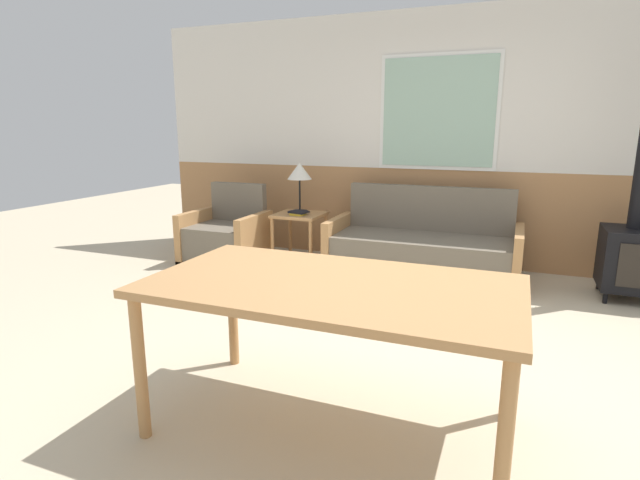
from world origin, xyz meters
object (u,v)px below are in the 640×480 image
couch (422,251)px  table_lamp (300,173)px  dining_table (331,296)px  wood_stove (636,233)px  armchair (226,239)px  side_table (300,223)px

couch → table_lamp: size_ratio=3.45×
table_lamp → dining_table: (1.44, -2.86, -0.30)m
wood_stove → couch: bearing=-180.0°
armchair → dining_table: bearing=-62.5°
couch → side_table: (-1.35, -0.03, 0.20)m
table_lamp → armchair: bearing=-156.3°
couch → table_lamp: 1.57m
armchair → side_table: (0.79, 0.24, 0.20)m
armchair → side_table: 0.85m
wood_stove → armchair: bearing=-176.0°
side_table → dining_table: dining_table is taller
table_lamp → wood_stove: (3.22, -0.06, -0.41)m
dining_table → armchair: bearing=131.0°
dining_table → table_lamp: bearing=116.8°
armchair → dining_table: (2.20, -2.53, 0.43)m
table_lamp → couch: bearing=-2.4°
table_lamp → wood_stove: 3.25m
armchair → dining_table: 3.38m
armchair → side_table: armchair is taller
side_table → dining_table: size_ratio=0.32×
side_table → armchair: bearing=-163.0°
table_lamp → wood_stove: bearing=-1.0°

